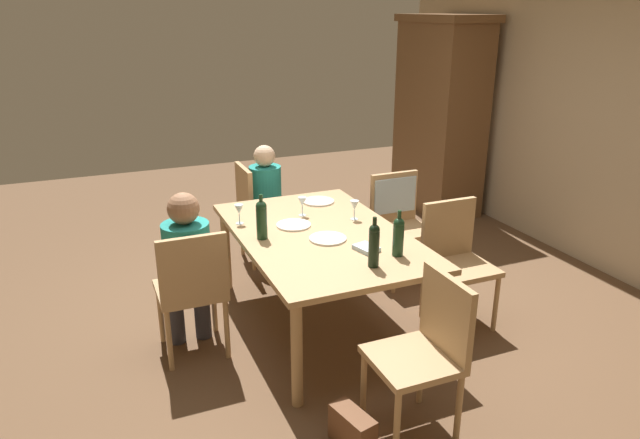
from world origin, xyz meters
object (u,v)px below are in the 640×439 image
at_px(person_man_bearded, 187,261).
at_px(wine_bottle_short_olive, 262,219).
at_px(dinner_plate_guest_left, 328,238).
at_px(person_woman_host, 268,194).
at_px(dining_table, 320,242).
at_px(chair_right_end, 427,345).
at_px(wine_glass_near_left, 239,210).
at_px(chair_near, 192,286).
at_px(chair_far_right, 455,254).
at_px(chair_far_left, 397,211).
at_px(chair_left_end, 257,207).
at_px(wine_glass_centre, 354,206).
at_px(handbag, 352,430).
at_px(wine_bottle_tall_green, 398,235).
at_px(wine_glass_near_right, 302,202).
at_px(dinner_plate_host, 318,201).
at_px(dinner_plate_guest_right, 294,225).
at_px(armoire_cabinet, 440,115).
at_px(wine_bottle_dark_red, 374,244).

bearing_deg(person_man_bearded, wine_bottle_short_olive, 2.97).
distance_m(wine_bottle_short_olive, dinner_plate_guest_left, 0.48).
bearing_deg(person_woman_host, wine_bottle_short_olive, -19.58).
xyz_separation_m(dining_table, wine_bottle_short_olive, (-0.05, -0.41, 0.22)).
height_order(chair_right_end, wine_glass_near_left, chair_right_end).
relative_size(chair_near, dinner_plate_guest_left, 3.52).
bearing_deg(chair_far_right, chair_far_left, -90.00).
xyz_separation_m(dining_table, chair_left_end, (-1.29, -0.09, -0.13)).
bearing_deg(wine_glass_centre, chair_right_end, -10.20).
distance_m(person_man_bearded, wine_glass_centre, 1.31).
bearing_deg(handbag, chair_left_end, 174.19).
distance_m(person_man_bearded, wine_bottle_tall_green, 1.41).
bearing_deg(chair_right_end, person_man_bearded, 38.15).
height_order(person_man_bearded, dinner_plate_guest_left, person_man_bearded).
distance_m(dining_table, wine_glass_near_left, 0.65).
bearing_deg(wine_glass_near_left, handbag, 4.47).
relative_size(wine_bottle_short_olive, wine_glass_near_left, 2.15).
relative_size(wine_bottle_tall_green, wine_glass_near_right, 2.06).
xyz_separation_m(wine_glass_near_left, dinner_plate_host, (-0.24, 0.74, -0.10)).
height_order(dining_table, wine_bottle_short_olive, wine_bottle_short_olive).
bearing_deg(dinner_plate_host, wine_glass_centre, 10.84).
xyz_separation_m(chair_far_left, dinner_plate_host, (-0.11, -0.69, 0.14)).
xyz_separation_m(chair_far_right, dinner_plate_guest_right, (-0.52, -1.07, 0.21)).
distance_m(chair_near, dinner_plate_guest_left, 0.97).
bearing_deg(dinner_plate_guest_left, dinner_plate_guest_right, -159.59).
xyz_separation_m(chair_left_end, chair_near, (1.38, -0.86, 0.00)).
relative_size(armoire_cabinet, chair_left_end, 2.37).
relative_size(wine_glass_near_right, dinner_plate_guest_right, 0.58).
bearing_deg(person_man_bearded, dinner_plate_guest_left, -9.93).
relative_size(chair_far_left, person_man_bearded, 0.80).
bearing_deg(wine_glass_near_right, person_man_bearded, -69.25).
bearing_deg(person_man_bearded, wine_glass_centre, 5.80).
xyz_separation_m(wine_bottle_dark_red, dinner_plate_host, (-1.30, 0.17, -0.14)).
bearing_deg(dinner_plate_guest_right, dining_table, 32.15).
distance_m(person_man_bearded, wine_glass_near_left, 0.62).
relative_size(chair_left_end, person_woman_host, 0.84).
xyz_separation_m(chair_far_right, wine_bottle_short_olive, (-0.38, -1.36, 0.35)).
xyz_separation_m(dining_table, chair_right_end, (1.29, 0.09, -0.13)).
bearing_deg(dinner_plate_guest_right, chair_far_left, 107.18).
distance_m(chair_left_end, chair_right_end, 2.59).
height_order(person_woman_host, person_man_bearded, person_man_bearded).
bearing_deg(armoire_cabinet, wine_bottle_dark_red, -39.90).
height_order(wine_bottle_short_olive, dinner_plate_host, wine_bottle_short_olive).
bearing_deg(wine_bottle_short_olive, dinner_plate_host, 131.51).
bearing_deg(wine_bottle_short_olive, handbag, 2.75).
bearing_deg(wine_glass_near_right, wine_bottle_tall_green, 17.13).
bearing_deg(dinner_plate_guest_right, chair_left_end, 177.92).
xyz_separation_m(person_man_bearded, wine_glass_near_right, (-0.36, 0.96, 0.18)).
distance_m(chair_right_end, wine_bottle_dark_red, 0.72).
relative_size(wine_glass_near_left, dinner_plate_guest_right, 0.58).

